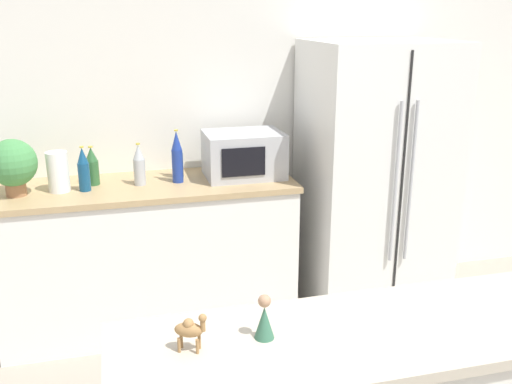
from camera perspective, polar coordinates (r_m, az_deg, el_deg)
The scene contains 13 objects.
wall_back at distance 3.80m, azimuth -3.93°, elevation 7.65°, with size 8.00×0.06×2.55m.
back_counter at distance 3.66m, azimuth -10.56°, elevation -6.21°, with size 1.80×0.63×0.94m.
refrigerator at distance 3.80m, azimuth 11.66°, elevation 1.22°, with size 0.87×0.76×1.76m.
potted_plant at distance 3.45m, azimuth -23.15°, elevation 2.57°, with size 0.27×0.27×0.32m.
paper_towel_roll at distance 3.45m, azimuth -19.19°, elevation 1.91°, with size 0.12×0.12×0.23m.
microwave at distance 3.57m, azimuth -1.25°, elevation 3.78°, with size 0.48×0.37×0.28m.
back_bottle_0 at distance 3.47m, azimuth -7.90°, elevation 3.46°, with size 0.07×0.07×0.32m.
back_bottle_1 at distance 3.53m, azimuth -16.07°, elevation 2.47°, with size 0.08×0.08×0.24m.
back_bottle_2 at distance 3.58m, azimuth -7.85°, elevation 3.32°, with size 0.07×0.07×0.25m.
back_bottle_3 at distance 3.46m, azimuth -11.61°, elevation 2.64°, with size 0.07×0.07×0.25m.
back_bottle_4 at distance 3.42m, azimuth -16.86°, elevation 2.15°, with size 0.07×0.07×0.26m.
camel_figurine at distance 1.67m, azimuth -6.61°, elevation -13.46°, with size 0.10×0.07×0.12m.
wise_man_figurine_blue at distance 1.72m, azimuth 0.84°, elevation -12.63°, with size 0.06×0.06×0.14m.
Camera 1 is at (-0.68, -0.95, 1.93)m, focal length 40.00 mm.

